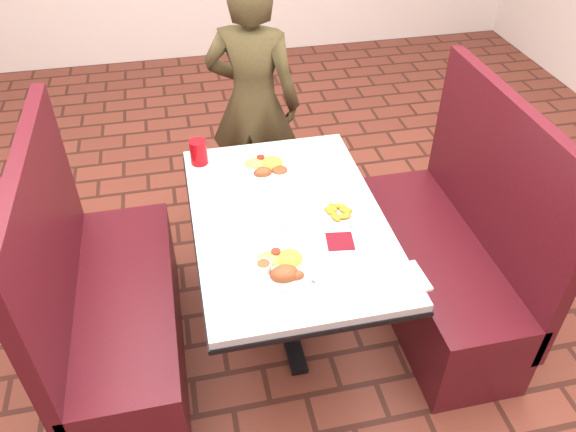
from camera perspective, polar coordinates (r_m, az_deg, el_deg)
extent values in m
plane|color=brown|center=(2.91, 0.00, -11.49)|extent=(7.00, 7.00, 0.00)
cube|color=silver|center=(2.39, 0.00, -0.32)|extent=(0.80, 1.20, 0.03)
cube|color=black|center=(2.41, 0.00, -0.83)|extent=(0.81, 1.21, 0.02)
cylinder|color=black|center=(2.65, 0.00, -6.59)|extent=(0.10, 0.10, 0.69)
cube|color=black|center=(2.90, 0.00, -11.30)|extent=(0.55, 0.08, 0.03)
cube|color=black|center=(2.90, 0.00, -11.30)|extent=(0.08, 0.55, 0.03)
cube|color=#52121A|center=(2.74, -15.80, -10.66)|extent=(0.45, 1.20, 0.45)
cube|color=#52121A|center=(2.45, -22.82, -3.95)|extent=(0.06, 1.20, 0.95)
cube|color=#52121A|center=(2.95, 14.49, -5.96)|extent=(0.45, 1.20, 0.45)
cube|color=#52121A|center=(2.74, 20.24, 1.91)|extent=(0.06, 1.20, 0.95)
imported|color=brown|center=(3.25, -3.52, 11.33)|extent=(0.63, 0.53, 1.48)
cylinder|color=white|center=(2.14, -0.41, -5.21)|extent=(0.25, 0.25, 0.01)
ellipsoid|color=yellow|center=(2.15, 0.14, -3.91)|extent=(0.10, 0.10, 0.05)
ellipsoid|color=#86C04D|center=(2.15, -1.89, -4.08)|extent=(0.10, 0.08, 0.03)
cylinder|color=red|center=(2.17, -1.25, -3.60)|extent=(0.04, 0.04, 0.01)
ellipsoid|color=#974B26|center=(2.08, -0.37, -5.45)|extent=(0.11, 0.08, 0.06)
ellipsoid|color=#974B26|center=(2.08, 0.85, -5.77)|extent=(0.06, 0.04, 0.04)
cylinder|color=white|center=(2.11, -2.48, -5.19)|extent=(0.06, 0.06, 0.04)
cylinder|color=brown|center=(2.09, -2.50, -4.84)|extent=(0.05, 0.05, 0.00)
cylinder|color=white|center=(2.65, -2.12, 4.80)|extent=(0.26, 0.26, 0.02)
ellipsoid|color=yellow|center=(2.66, -1.66, 5.83)|extent=(0.10, 0.10, 0.05)
ellipsoid|color=#86C04D|center=(2.67, -3.34, 5.67)|extent=(0.10, 0.09, 0.03)
cylinder|color=red|center=(2.69, -2.80, 6.01)|extent=(0.04, 0.04, 0.01)
ellipsoid|color=brown|center=(2.62, -0.87, 4.92)|extent=(0.08, 0.08, 0.03)
ellipsoid|color=#974B26|center=(2.59, -2.59, 4.80)|extent=(0.09, 0.07, 0.05)
cylinder|color=white|center=(2.39, 5.12, 0.20)|extent=(0.19, 0.19, 0.01)
cube|color=#5D0E16|center=(2.27, 5.31, -2.57)|extent=(0.12, 0.12, 0.00)
cube|color=silver|center=(2.31, 7.15, -1.71)|extent=(0.05, 0.11, 0.00)
cylinder|color=red|center=(2.71, -9.07, 6.43)|extent=(0.08, 0.08, 0.12)
cube|color=white|center=(2.13, 11.14, -6.43)|extent=(0.22, 0.17, 0.01)
cube|color=silver|center=(2.13, 1.37, -5.42)|extent=(0.09, 0.15, 0.00)
cube|color=silver|center=(2.11, -1.12, -5.86)|extent=(0.02, 0.14, 0.00)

